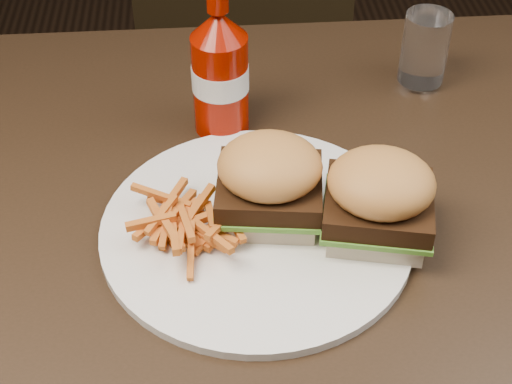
{
  "coord_description": "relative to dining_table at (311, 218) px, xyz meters",
  "views": [
    {
      "loc": [
        -0.11,
        -0.63,
        1.34
      ],
      "look_at": [
        -0.07,
        -0.03,
        0.8
      ],
      "focal_mm": 55.0,
      "sensor_mm": 36.0,
      "label": 1
    }
  ],
  "objects": [
    {
      "name": "tumbler",
      "position": [
        0.17,
        0.23,
        0.08
      ],
      "size": [
        0.07,
        0.07,
        0.09
      ],
      "primitive_type": "cylinder",
      "rotation": [
        0.0,
        0.0,
        0.19
      ],
      "color": "white",
      "rests_on": "dining_table"
    },
    {
      "name": "ketchup_bottle",
      "position": [
        -0.09,
        0.15,
        0.08
      ],
      "size": [
        0.07,
        0.07,
        0.13
      ],
      "primitive_type": "cylinder",
      "rotation": [
        0.0,
        0.0,
        0.03
      ],
      "color": "#850D00",
      "rests_on": "dining_table"
    },
    {
      "name": "sandwich_half_b",
      "position": [
        0.06,
        -0.06,
        0.04
      ],
      "size": [
        0.11,
        0.11,
        0.03
      ],
      "primitive_type": "cube",
      "rotation": [
        0.0,
        0.0,
        -0.21
      ],
      "color": "beige",
      "rests_on": "plate"
    },
    {
      "name": "fries_pile",
      "position": [
        -0.13,
        -0.04,
        0.05
      ],
      "size": [
        0.13,
        0.13,
        0.04
      ],
      "primitive_type": null,
      "rotation": [
        0.0,
        0.0,
        -0.35
      ],
      "color": "#C38417",
      "rests_on": "plate"
    },
    {
      "name": "plate",
      "position": [
        -0.07,
        -0.04,
        0.03
      ],
      "size": [
        0.33,
        0.33,
        0.01
      ],
      "primitive_type": "cylinder",
      "color": "white",
      "rests_on": "dining_table"
    },
    {
      "name": "chair_far",
      "position": [
        -0.02,
        0.88,
        -0.3
      ],
      "size": [
        0.47,
        0.47,
        0.04
      ],
      "primitive_type": "cube",
      "rotation": [
        0.0,
        0.0,
        3.06
      ],
      "color": "black",
      "rests_on": "ground"
    },
    {
      "name": "sandwich_half_a",
      "position": [
        -0.05,
        -0.02,
        0.04
      ],
      "size": [
        0.11,
        0.1,
        0.03
      ],
      "primitive_type": "cube",
      "rotation": [
        0.0,
        0.0,
        -0.13
      ],
      "color": "beige",
      "rests_on": "plate"
    },
    {
      "name": "dining_table",
      "position": [
        0.0,
        0.0,
        0.0
      ],
      "size": [
        1.2,
        0.8,
        0.04
      ],
      "primitive_type": "cube",
      "color": "black",
      "rests_on": "ground"
    }
  ]
}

